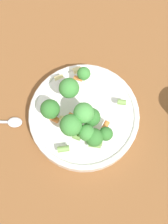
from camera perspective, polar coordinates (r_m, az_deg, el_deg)
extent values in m
plane|color=brown|center=(0.77, 0.00, -1.22)|extent=(3.00, 3.00, 0.00)
cylinder|color=white|center=(0.75, 0.00, -0.85)|extent=(0.26, 0.26, 0.03)
torus|color=white|center=(0.74, 0.00, -0.46)|extent=(0.26, 0.26, 0.01)
cylinder|color=#8CB766|center=(0.71, 1.24, -1.65)|extent=(0.01, 0.01, 0.02)
sphere|color=#33722D|center=(0.69, 1.29, -0.94)|extent=(0.04, 0.04, 0.04)
cylinder|color=#8CB766|center=(0.70, 1.80, -5.24)|extent=(0.01, 0.01, 0.02)
sphere|color=#33722D|center=(0.67, 1.87, -4.68)|extent=(0.04, 0.04, 0.04)
cylinder|color=#8CB766|center=(0.71, -2.65, 3.53)|extent=(0.02, 0.02, 0.02)
sphere|color=#3D8438|center=(0.69, -2.75, 4.40)|extent=(0.05, 0.05, 0.05)
cylinder|color=#8CB766|center=(0.68, -2.31, -3.18)|extent=(0.02, 0.02, 0.02)
sphere|color=#3D8438|center=(0.65, -2.41, -2.43)|extent=(0.05, 0.05, 0.05)
cylinder|color=#8CB766|center=(0.69, 3.91, -4.41)|extent=(0.01, 0.01, 0.01)
sphere|color=#33722D|center=(0.67, 4.02, -3.99)|extent=(0.03, 0.03, 0.03)
cylinder|color=#8CB766|center=(0.73, -0.03, 6.34)|extent=(0.01, 0.01, 0.02)
sphere|color=#3D8438|center=(0.71, -0.03, 7.05)|extent=(0.03, 0.03, 0.03)
cylinder|color=#8CB766|center=(0.69, -0.04, -0.95)|extent=(0.02, 0.02, 0.02)
sphere|color=#479342|center=(0.66, -0.04, -0.15)|extent=(0.04, 0.04, 0.04)
cylinder|color=#8CB766|center=(0.68, 0.47, -4.27)|extent=(0.01, 0.01, 0.01)
sphere|color=#3D8438|center=(0.66, 0.48, -3.81)|extent=(0.04, 0.04, 0.04)
cylinder|color=#8CB766|center=(0.72, -5.97, -0.25)|extent=(0.02, 0.02, 0.02)
sphere|color=#33722D|center=(0.69, -6.22, 0.53)|extent=(0.04, 0.04, 0.04)
cylinder|color=#729E4C|center=(0.68, 3.01, -5.04)|extent=(0.03, 0.01, 0.01)
cylinder|color=beige|center=(0.72, -3.66, -1.12)|extent=(0.02, 0.02, 0.01)
cylinder|color=#729E4C|center=(0.70, 1.97, -6.12)|extent=(0.01, 0.03, 0.01)
cylinder|color=beige|center=(0.75, -1.24, 7.68)|extent=(0.02, 0.02, 0.01)
cylinder|color=orange|center=(0.70, -2.11, -0.90)|extent=(0.02, 0.02, 0.01)
cylinder|color=orange|center=(0.74, -1.07, 6.13)|extent=(0.01, 0.02, 0.01)
cylinder|color=beige|center=(0.74, -4.61, 6.34)|extent=(0.02, 0.02, 0.01)
cylinder|color=orange|center=(0.70, 3.90, -2.59)|extent=(0.03, 0.02, 0.01)
cylinder|color=#729E4C|center=(0.70, -3.80, -6.76)|extent=(0.02, 0.03, 0.01)
cylinder|color=orange|center=(0.72, -5.42, -1.27)|extent=(0.02, 0.02, 0.01)
cylinder|color=#729E4C|center=(0.73, 6.93, 1.80)|extent=(0.02, 0.02, 0.01)
cylinder|color=#729E4C|center=(0.70, -1.33, -4.50)|extent=(0.02, 0.02, 0.01)
ellipsoid|color=silver|center=(0.78, -12.54, -1.85)|extent=(0.03, 0.04, 0.01)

